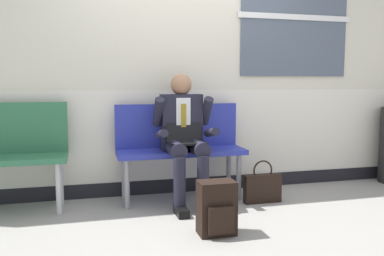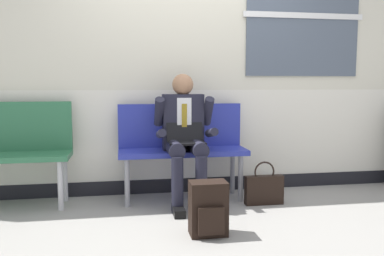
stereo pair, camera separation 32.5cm
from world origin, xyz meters
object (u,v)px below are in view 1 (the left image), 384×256
bench_with_person (180,143)px  backpack (217,209)px  person_seated (184,134)px  handbag (262,187)px

bench_with_person → backpack: bearing=-87.1°
backpack → person_seated: bearing=93.6°
bench_with_person → backpack: 1.12m
person_seated → backpack: 0.98m
person_seated → backpack: person_seated is taller
bench_with_person → backpack: (0.05, -1.06, -0.37)m
backpack → handbag: size_ratio=0.99×
backpack → handbag: 0.98m
bench_with_person → handbag: bearing=-26.1°
bench_with_person → handbag: (0.75, -0.37, -0.42)m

